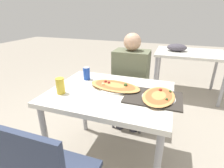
{
  "coord_description": "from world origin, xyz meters",
  "views": [
    {
      "loc": [
        0.46,
        -1.27,
        1.4
      ],
      "look_at": [
        0.01,
        0.02,
        0.82
      ],
      "focal_mm": 28.0,
      "sensor_mm": 36.0,
      "label": 1
    }
  ],
  "objects_px": {
    "pizza_main": "(115,86)",
    "pizza_second": "(159,97)",
    "person_seated": "(131,75)",
    "chair_far_seated": "(132,85)",
    "drink_glass": "(60,86)",
    "dining_table": "(110,100)",
    "soda_can": "(87,73)"
  },
  "relations": [
    {
      "from": "person_seated",
      "to": "drink_glass",
      "type": "xyz_separation_m",
      "value": [
        -0.41,
        -0.78,
        0.13
      ]
    },
    {
      "from": "pizza_second",
      "to": "soda_can",
      "type": "bearing_deg",
      "value": 164.86
    },
    {
      "from": "soda_can",
      "to": "pizza_second",
      "type": "relative_size",
      "value": 0.31
    },
    {
      "from": "person_seated",
      "to": "pizza_second",
      "type": "bearing_deg",
      "value": 120.9
    },
    {
      "from": "dining_table",
      "to": "person_seated",
      "type": "bearing_deg",
      "value": 87.03
    },
    {
      "from": "chair_far_seated",
      "to": "person_seated",
      "type": "height_order",
      "value": "person_seated"
    },
    {
      "from": "person_seated",
      "to": "pizza_main",
      "type": "height_order",
      "value": "person_seated"
    },
    {
      "from": "chair_far_seated",
      "to": "pizza_main",
      "type": "bearing_deg",
      "value": 88.59
    },
    {
      "from": "pizza_main",
      "to": "pizza_second",
      "type": "height_order",
      "value": "pizza_main"
    },
    {
      "from": "pizza_main",
      "to": "soda_can",
      "type": "height_order",
      "value": "soda_can"
    },
    {
      "from": "person_seated",
      "to": "soda_can",
      "type": "height_order",
      "value": "person_seated"
    },
    {
      "from": "drink_glass",
      "to": "pizza_second",
      "type": "height_order",
      "value": "drink_glass"
    },
    {
      "from": "dining_table",
      "to": "pizza_main",
      "type": "bearing_deg",
      "value": 77.89
    },
    {
      "from": "soda_can",
      "to": "chair_far_seated",
      "type": "bearing_deg",
      "value": 57.3
    },
    {
      "from": "person_seated",
      "to": "drink_glass",
      "type": "height_order",
      "value": "person_seated"
    },
    {
      "from": "chair_far_seated",
      "to": "soda_can",
      "type": "bearing_deg",
      "value": 57.3
    },
    {
      "from": "person_seated",
      "to": "soda_can",
      "type": "relative_size",
      "value": 9.39
    },
    {
      "from": "drink_glass",
      "to": "pizza_second",
      "type": "distance_m",
      "value": 0.8
    },
    {
      "from": "soda_can",
      "to": "drink_glass",
      "type": "height_order",
      "value": "drink_glass"
    },
    {
      "from": "pizza_second",
      "to": "pizza_main",
      "type": "bearing_deg",
      "value": 168.41
    },
    {
      "from": "dining_table",
      "to": "chair_far_seated",
      "type": "distance_m",
      "value": 0.75
    },
    {
      "from": "pizza_main",
      "to": "pizza_second",
      "type": "xyz_separation_m",
      "value": [
        0.39,
        -0.08,
        -0.0
      ]
    },
    {
      "from": "person_seated",
      "to": "pizza_main",
      "type": "bearing_deg",
      "value": 88.28
    },
    {
      "from": "dining_table",
      "to": "pizza_second",
      "type": "distance_m",
      "value": 0.42
    },
    {
      "from": "person_seated",
      "to": "pizza_second",
      "type": "distance_m",
      "value": 0.73
    },
    {
      "from": "pizza_second",
      "to": "dining_table",
      "type": "bearing_deg",
      "value": 179.06
    },
    {
      "from": "pizza_main",
      "to": "dining_table",
      "type": "bearing_deg",
      "value": -102.11
    },
    {
      "from": "chair_far_seated",
      "to": "pizza_main",
      "type": "distance_m",
      "value": 0.71
    },
    {
      "from": "dining_table",
      "to": "person_seated",
      "type": "height_order",
      "value": "person_seated"
    },
    {
      "from": "person_seated",
      "to": "soda_can",
      "type": "xyz_separation_m",
      "value": [
        -0.35,
        -0.43,
        0.12
      ]
    },
    {
      "from": "chair_far_seated",
      "to": "dining_table",
      "type": "bearing_deg",
      "value": 87.51
    },
    {
      "from": "chair_far_seated",
      "to": "drink_glass",
      "type": "distance_m",
      "value": 1.04
    }
  ]
}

